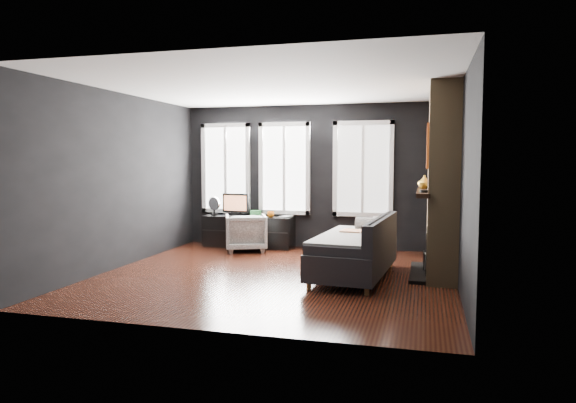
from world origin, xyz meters
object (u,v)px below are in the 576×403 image
(book, at_px, (282,210))
(mantel_vase, at_px, (424,182))
(media_console, at_px, (249,231))
(sofa, at_px, (354,247))
(monitor, at_px, (236,203))
(mug, at_px, (271,213))
(armchair, at_px, (246,230))

(book, bearing_deg, mantel_vase, -25.33)
(media_console, height_order, mantel_vase, mantel_vase)
(book, bearing_deg, sofa, -51.92)
(monitor, bearing_deg, mug, -2.86)
(monitor, relative_size, book, 2.22)
(mantel_vase, bearing_deg, book, 154.67)
(media_console, relative_size, mantel_vase, 8.43)
(media_console, xyz_separation_m, mug, (0.46, -0.08, 0.36))
(monitor, xyz_separation_m, mantel_vase, (3.52, -1.20, 0.49))
(sofa, distance_m, monitor, 3.32)
(armchair, bearing_deg, mantel_vase, 144.39)
(media_console, relative_size, mug, 12.83)
(media_console, bearing_deg, mug, -9.26)
(mug, distance_m, book, 0.23)
(media_console, distance_m, mantel_vase, 3.61)
(sofa, distance_m, media_console, 3.09)
(mantel_vase, bearing_deg, armchair, 166.76)
(sofa, relative_size, armchair, 2.72)
(armchair, distance_m, media_console, 0.47)
(monitor, height_order, book, monitor)
(armchair, relative_size, monitor, 1.38)
(book, distance_m, mantel_vase, 2.93)
(sofa, xyz_separation_m, mug, (-1.84, 1.98, 0.22))
(sofa, bearing_deg, monitor, 146.32)
(monitor, bearing_deg, armchair, -47.64)
(armchair, height_order, mantel_vase, mantel_vase)
(sofa, bearing_deg, armchair, 148.92)
(sofa, height_order, armchair, sofa)
(armchair, xyz_separation_m, mantel_vase, (3.15, -0.74, 0.95))
(armchair, height_order, media_console, armchair)
(sofa, relative_size, mantel_vase, 9.92)
(armchair, bearing_deg, book, -161.23)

